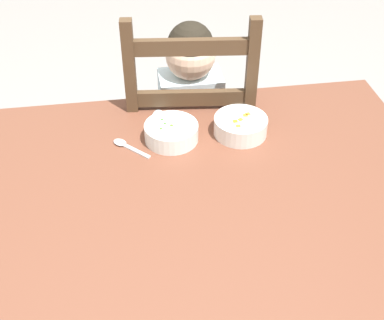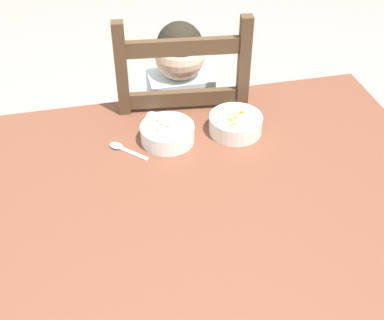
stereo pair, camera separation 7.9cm
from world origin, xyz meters
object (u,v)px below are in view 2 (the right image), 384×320
Objects in this scene: dining_table at (173,218)px; dining_chair at (181,145)px; bowl_of_peas at (167,133)px; spoon at (122,148)px; child_figure at (182,111)px; bowl_of_carrots at (236,124)px.

dining_table is 0.57m from dining_chair.
bowl_of_peas is at bearing 82.50° from dining_table.
bowl_of_peas is at bearing -108.65° from dining_chair.
bowl_of_peas reaches higher than dining_table.
bowl_of_peas reaches higher than spoon.
dining_chair is at bearing 52.03° from spoon.
child_figure is (0.14, 0.53, -0.01)m from dining_table.
bowl_of_carrots is 1.44× the size of spoon.
dining_table is at bearing -64.52° from spoon.
dining_chair is at bearing 76.24° from dining_table.
dining_table is 0.36m from bowl_of_carrots.
dining_table is 13.38× the size of spoon.
dining_table is at bearing -97.50° from bowl_of_peas.
bowl_of_carrots is at bearing -69.15° from dining_chair.
bowl_of_peas is 1.43× the size of spoon.
spoon is (-0.11, 0.23, 0.09)m from dining_table.
child_figure reaches higher than bowl_of_peas.
bowl_of_carrots reaches higher than dining_table.
dining_table is 9.32× the size of bowl_of_carrots.
spoon is (-0.35, -0.01, -0.02)m from bowl_of_carrots.
dining_chair is 0.46m from spoon.
dining_chair is 0.42m from bowl_of_carrots.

